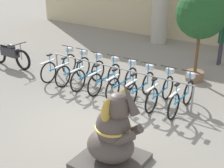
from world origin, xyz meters
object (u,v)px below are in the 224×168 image
(bicycle_5, at_px, (140,87))
(bicycle_6, at_px, (161,91))
(bicycle_1, at_px, (74,70))
(bicycle_2, at_px, (89,74))
(potted_tree, at_px, (201,15))
(person_pedestrian, at_px, (222,37))
(bicycle_0, at_px, (60,66))
(elephant_statue, at_px, (113,137))
(bicycle_7, at_px, (182,97))
(bicycle_4, at_px, (123,82))
(motorcycle, at_px, (10,54))
(bicycle_3, at_px, (105,77))

(bicycle_5, relative_size, bicycle_6, 1.00)
(bicycle_1, height_order, bicycle_5, same)
(bicycle_2, height_order, potted_tree, potted_tree)
(bicycle_5, relative_size, person_pedestrian, 0.99)
(bicycle_0, xyz_separation_m, elephant_statue, (4.00, -2.82, 0.22))
(bicycle_7, distance_m, person_pedestrian, 4.31)
(bicycle_4, relative_size, bicycle_7, 1.00)
(bicycle_1, distance_m, bicycle_2, 0.61)
(bicycle_7, height_order, elephant_statue, elephant_statue)
(bicycle_1, bearing_deg, motorcycle, -176.26)
(bicycle_5, height_order, person_pedestrian, person_pedestrian)
(bicycle_6, xyz_separation_m, person_pedestrian, (0.33, 4.27, 0.61))
(bicycle_5, relative_size, elephant_statue, 0.90)
(elephant_statue, xyz_separation_m, person_pedestrian, (-0.03, 7.13, 0.39))
(bicycle_7, bearing_deg, person_pedestrian, 93.69)
(motorcycle, bearing_deg, bicycle_7, 1.99)
(bicycle_3, bearing_deg, bicycle_5, -1.27)
(bicycle_0, height_order, bicycle_2, same)
(bicycle_2, relative_size, bicycle_5, 1.00)
(bicycle_4, xyz_separation_m, motorcycle, (-4.66, -0.22, 0.07))
(bicycle_2, height_order, bicycle_6, same)
(bicycle_1, distance_m, person_pedestrian, 5.49)
(bicycle_5, bearing_deg, motorcycle, -178.01)
(bicycle_4, bearing_deg, potted_tree, 59.13)
(bicycle_1, xyz_separation_m, bicycle_4, (1.82, 0.04, 0.00))
(bicycle_2, relative_size, elephant_statue, 0.90)
(bicycle_1, distance_m, elephant_statue, 4.43)
(potted_tree, bearing_deg, bicycle_2, -138.12)
(bicycle_4, distance_m, potted_tree, 3.13)
(motorcycle, bearing_deg, bicycle_2, 2.99)
(bicycle_7, bearing_deg, bicycle_4, -179.95)
(bicycle_0, xyz_separation_m, bicycle_2, (1.21, -0.00, 0.00))
(elephant_statue, relative_size, potted_tree, 0.63)
(motorcycle, bearing_deg, bicycle_4, 2.75)
(bicycle_0, relative_size, bicycle_2, 1.00)
(motorcycle, bearing_deg, bicycle_5, 1.99)
(bicycle_2, height_order, bicycle_4, same)
(bicycle_1, relative_size, potted_tree, 0.57)
(bicycle_3, xyz_separation_m, bicycle_7, (2.43, 0.01, 0.00))
(bicycle_1, relative_size, motorcycle, 0.82)
(person_pedestrian, bearing_deg, potted_tree, -95.69)
(bicycle_3, height_order, elephant_statue, elephant_statue)
(bicycle_2, relative_size, motorcycle, 0.82)
(bicycle_2, xyz_separation_m, bicycle_3, (0.61, 0.03, 0.00))
(bicycle_2, distance_m, bicycle_6, 2.43)
(bicycle_0, height_order, motorcycle, bicycle_0)
(bicycle_6, relative_size, potted_tree, 0.57)
(bicycle_0, height_order, bicycle_4, same)
(bicycle_7, height_order, potted_tree, potted_tree)
(bicycle_3, height_order, motorcycle, bicycle_3)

